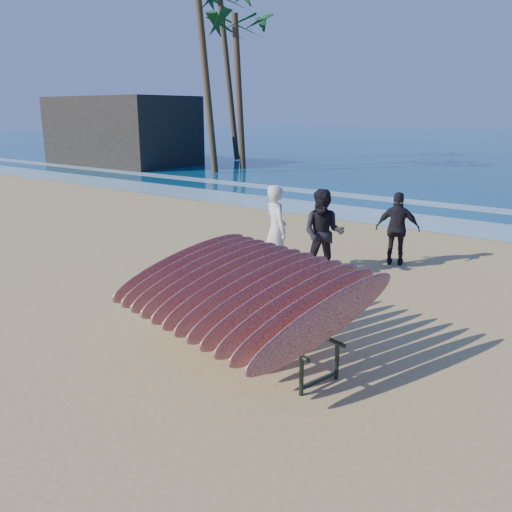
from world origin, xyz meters
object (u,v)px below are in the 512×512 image
object	(u,v)px
person_dark_b	(398,229)
person_white	(276,230)
palm_right	(227,3)
surfboard_rack	(244,290)
building	(122,131)
palm_mid	(238,27)
person_dark_a	(323,233)

from	to	relation	value
person_dark_b	person_white	bearing A→B (deg)	30.63
person_dark_b	palm_right	size ratio (longest dim) A/B	0.15
surfboard_rack	palm_right	xyz separation A→B (m)	(-19.93, 23.21, 9.16)
building	palm_mid	distance (m)	10.06
person_dark_b	palm_right	world-z (taller)	palm_right
person_dark_a	palm_mid	distance (m)	22.76
person_white	person_dark_b	bearing A→B (deg)	-97.50
person_dark_b	palm_mid	bearing A→B (deg)	-61.46
person_dark_b	building	distance (m)	26.54
person_dark_b	palm_mid	xyz separation A→B (m)	(-15.86, 13.86, 7.05)
palm_mid	palm_right	xyz separation A→B (m)	(-3.95, 3.74, 2.19)
building	palm_mid	world-z (taller)	palm_mid
palm_mid	person_dark_a	bearing A→B (deg)	-46.19
person_dark_a	building	size ratio (longest dim) A/B	0.19
person_white	palm_right	distance (m)	28.29
person_dark_a	building	bearing A→B (deg)	128.47
person_dark_a	person_dark_b	distance (m)	1.97
surfboard_rack	palm_mid	bearing A→B (deg)	141.00
person_dark_b	building	world-z (taller)	building
person_white	person_dark_a	distance (m)	1.00
person_white	building	world-z (taller)	building
building	palm_mid	bearing A→B (deg)	15.50
person_dark_b	building	size ratio (longest dim) A/B	0.17
building	palm_right	distance (m)	10.70
surfboard_rack	person_white	xyz separation A→B (m)	(-1.88, 3.43, 0.04)
surfboard_rack	person_white	distance (m)	3.91
person_white	building	xyz separation A→B (m)	(-22.04, 13.84, 1.17)
surfboard_rack	palm_right	bearing A→B (deg)	142.28
person_dark_b	palm_mid	world-z (taller)	palm_mid
person_dark_a	person_dark_b	size ratio (longest dim) A/B	1.11
building	person_white	bearing A→B (deg)	-32.13
person_white	building	distance (m)	26.05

